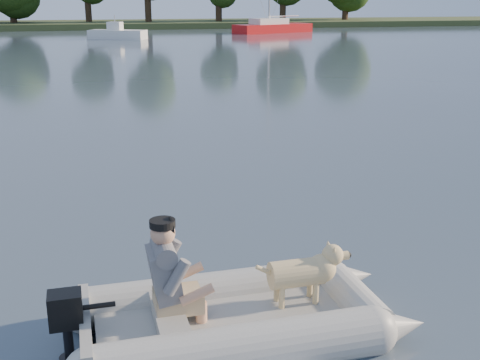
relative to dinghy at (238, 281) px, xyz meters
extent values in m
plane|color=slate|center=(0.38, 0.57, -0.58)|extent=(160.00, 160.00, 0.00)
cube|color=#47512D|center=(0.38, 62.57, -0.33)|extent=(160.00, 12.00, 0.70)
cylinder|color=#332316|center=(-9.52, 61.90, 0.89)|extent=(0.70, 0.70, 2.94)
cylinder|color=#332316|center=(-2.04, 62.53, 1.26)|extent=(0.70, 0.70, 3.67)
cylinder|color=#332316|center=(4.08, 60.73, 1.57)|extent=(0.70, 0.70, 4.29)
cylinder|color=#332316|center=(11.68, 61.00, 1.03)|extent=(0.70, 0.70, 3.21)
cylinder|color=#332316|center=(19.09, 61.61, 1.39)|extent=(0.70, 0.70, 3.94)
cylinder|color=#332316|center=(26.65, 61.89, 1.18)|extent=(0.70, 0.70, 3.52)
cube|color=red|center=(14.47, 49.35, -0.29)|extent=(7.95, 5.15, 0.96)
cube|color=white|center=(14.03, 49.16, 0.43)|extent=(3.76, 2.91, 0.57)
camera|label=1|loc=(-1.17, -5.20, 2.67)|focal=45.00mm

